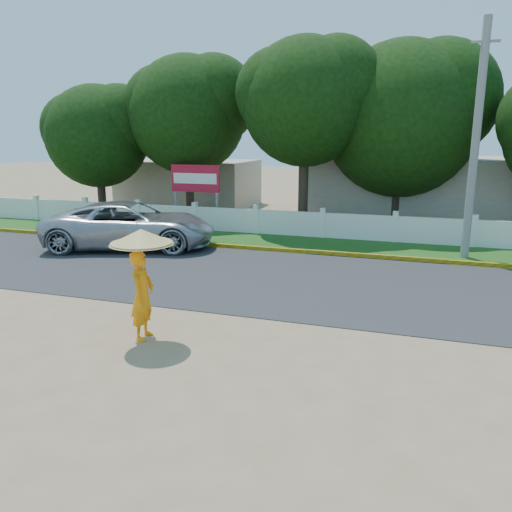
{
  "coord_description": "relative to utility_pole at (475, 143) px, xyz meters",
  "views": [
    {
      "loc": [
        3.85,
        -9.76,
        4.28
      ],
      "look_at": [
        0.0,
        2.0,
        1.3
      ],
      "focal_mm": 35.0,
      "sensor_mm": 36.0,
      "label": 1
    }
  ],
  "objects": [
    {
      "name": "billboard",
      "position": [
        -12.0,
        3.1,
        -1.91
      ],
      "size": [
        2.5,
        0.13,
        2.95
      ],
      "color": "gray",
      "rests_on": "ground"
    },
    {
      "name": "ground",
      "position": [
        -5.56,
        -9.2,
        -4.05
      ],
      "size": [
        120.0,
        120.0,
        0.0
      ],
      "primitive_type": "plane",
      "color": "#9E8460",
      "rests_on": "ground"
    },
    {
      "name": "building_near",
      "position": [
        -2.56,
        8.8,
        -2.45
      ],
      "size": [
        10.0,
        6.0,
        3.2
      ],
      "primitive_type": "cube",
      "color": "#B7AD99",
      "rests_on": "ground"
    },
    {
      "name": "tree_row",
      "position": [
        -3.49,
        5.01,
        1.0
      ],
      "size": [
        33.09,
        8.48,
        8.61
      ],
      "color": "#473828",
      "rests_on": "ground"
    },
    {
      "name": "monk_with_parasol",
      "position": [
        -7.15,
        -10.07,
        -2.47
      ],
      "size": [
        1.33,
        1.33,
        2.41
      ],
      "color": "orange",
      "rests_on": "ground"
    },
    {
      "name": "vehicle",
      "position": [
        -12.32,
        -2.26,
        -3.14
      ],
      "size": [
        7.11,
        4.87,
        1.81
      ],
      "primitive_type": "imported",
      "rotation": [
        0.0,
        0.0,
        1.89
      ],
      "color": "#AEB1B6",
      "rests_on": "ground"
    },
    {
      "name": "utility_pole",
      "position": [
        0.0,
        0.0,
        0.0
      ],
      "size": [
        0.28,
        0.28,
        8.09
      ],
      "primitive_type": "cylinder",
      "color": "gray",
      "rests_on": "ground"
    },
    {
      "name": "grass_verge",
      "position": [
        -5.56,
        0.55,
        -4.03
      ],
      "size": [
        60.0,
        3.5,
        0.03
      ],
      "primitive_type": "cube",
      "color": "#2D601E",
      "rests_on": "ground"
    },
    {
      "name": "building_far",
      "position": [
        -15.56,
        9.8,
        -2.65
      ],
      "size": [
        8.0,
        5.0,
        2.8
      ],
      "primitive_type": "cube",
      "color": "#B7AD99",
      "rests_on": "ground"
    },
    {
      "name": "curb",
      "position": [
        -5.56,
        -1.15,
        -3.97
      ],
      "size": [
        40.0,
        0.18,
        0.16
      ],
      "primitive_type": "cube",
      "color": "yellow",
      "rests_on": "ground"
    },
    {
      "name": "road",
      "position": [
        -5.56,
        -4.7,
        -4.04
      ],
      "size": [
        60.0,
        7.0,
        0.02
      ],
      "primitive_type": "cube",
      "color": "#38383A",
      "rests_on": "ground"
    },
    {
      "name": "fence",
      "position": [
        -5.56,
        2.0,
        -3.5
      ],
      "size": [
        40.0,
        0.1,
        1.1
      ],
      "primitive_type": "cube",
      "color": "silver",
      "rests_on": "ground"
    }
  ]
}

